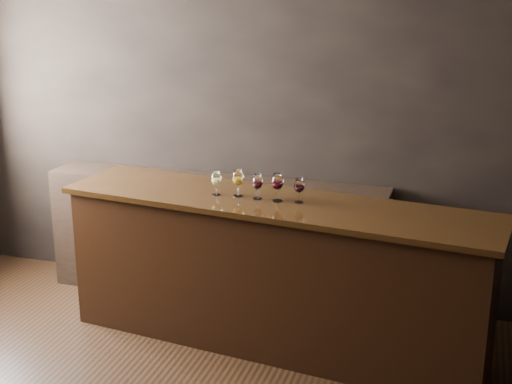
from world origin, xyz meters
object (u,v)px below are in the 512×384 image
(back_bar_shelf, at_px, (215,238))
(glass_red_b, at_px, (277,182))
(glass_amber, at_px, (238,178))
(bar_counter, at_px, (275,276))
(glass_white, at_px, (216,179))
(glass_red_a, at_px, (258,182))
(glass_red_c, at_px, (299,186))

(back_bar_shelf, height_order, glass_red_b, glass_red_b)
(back_bar_shelf, xyz_separation_m, glass_amber, (0.41, -0.61, 0.71))
(bar_counter, distance_m, glass_white, 0.81)
(glass_amber, bearing_deg, glass_white, -173.84)
(back_bar_shelf, relative_size, glass_white, 16.49)
(glass_red_a, bearing_deg, glass_red_b, -1.02)
(bar_counter, xyz_separation_m, back_bar_shelf, (-0.69, 0.64, -0.02))
(back_bar_shelf, distance_m, glass_white, 0.97)
(glass_red_a, bearing_deg, glass_white, 178.89)
(glass_red_c, bearing_deg, glass_amber, 178.62)
(glass_red_a, relative_size, glass_red_c, 1.03)
(glass_white, relative_size, glass_red_b, 0.86)
(bar_counter, bearing_deg, glass_red_b, 9.90)
(glass_red_c, bearing_deg, glass_white, -179.43)
(back_bar_shelf, relative_size, glass_red_c, 16.22)
(glass_amber, relative_size, glass_red_c, 1.11)
(bar_counter, xyz_separation_m, glass_red_c, (0.17, 0.02, 0.68))
(glass_white, xyz_separation_m, glass_red_a, (0.31, -0.01, 0.01))
(bar_counter, bearing_deg, glass_white, -174.29)
(glass_red_b, bearing_deg, glass_white, 178.92)
(bar_counter, relative_size, glass_red_b, 15.15)
(glass_red_a, xyz_separation_m, glass_red_c, (0.30, 0.01, -0.00))
(bar_counter, bearing_deg, glass_amber, -178.36)
(bar_counter, xyz_separation_m, glass_red_a, (-0.13, 0.00, 0.69))
(bar_counter, height_order, glass_red_c, glass_red_c)
(back_bar_shelf, height_order, glass_white, glass_white)
(glass_red_a, bearing_deg, glass_red_c, 2.32)
(glass_red_c, bearing_deg, back_bar_shelf, 144.13)
(glass_red_a, height_order, glass_red_c, glass_red_a)
(glass_white, relative_size, glass_amber, 0.89)
(bar_counter, xyz_separation_m, glass_red_b, (0.01, 0.00, 0.70))
(back_bar_shelf, xyz_separation_m, glass_red_b, (0.71, -0.63, 0.72))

